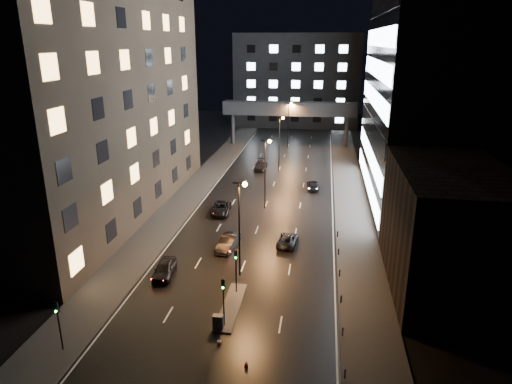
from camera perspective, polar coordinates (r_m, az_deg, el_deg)
ground at (r=77.32m, az=2.26°, el=1.03°), size 160.00×160.00×0.00m
sidewalk_left at (r=74.96m, az=-7.71°, el=0.36°), size 5.00×110.00×0.15m
sidewalk_right at (r=72.29m, az=11.71°, el=-0.55°), size 5.00×110.00×0.15m
building_left at (r=64.98m, az=-20.06°, el=14.62°), size 15.00×48.00×40.00m
building_right_low at (r=47.28m, az=22.78°, el=-4.31°), size 10.00×18.00×12.00m
building_right_glass at (r=71.46m, az=23.38°, el=16.52°), size 20.00×36.00×45.00m
building_far at (r=132.03m, az=5.19°, el=13.75°), size 34.00×14.00×25.00m
skybridge at (r=104.71m, az=4.16°, el=10.27°), size 30.00×3.00×10.00m
median_island at (r=42.88m, az=-3.11°, el=-14.09°), size 1.60×8.00×0.15m
traffic_signal_near at (r=43.49m, az=-2.52°, el=-9.00°), size 0.28×0.34×4.40m
traffic_signal_far at (r=38.79m, az=-4.10°, el=-12.69°), size 0.28×0.34×4.40m
traffic_signal_corner at (r=39.12m, az=-23.50°, el=-14.32°), size 0.28×0.34×4.40m
bollard_row at (r=45.92m, az=10.49°, el=-11.48°), size 0.12×25.12×0.90m
streetlight_near at (r=45.24m, az=-1.92°, el=-3.12°), size 1.45×0.50×10.15m
streetlight_mid_a at (r=64.04m, az=1.29°, el=3.39°), size 1.45×0.50×10.15m
streetlight_mid_b at (r=83.40m, az=3.04°, el=6.92°), size 1.45×0.50×10.15m
streetlight_far at (r=103.01m, az=4.14°, el=9.10°), size 1.45×0.50×10.15m
car_away_a at (r=48.41m, az=-11.37°, el=-9.40°), size 2.36×4.88×1.61m
car_away_b at (r=53.37m, az=-3.47°, el=-6.31°), size 2.35×5.06×1.60m
car_away_c at (r=64.17m, az=-4.40°, el=-2.03°), size 2.92×5.50×1.47m
car_away_d at (r=85.77m, az=0.64°, el=3.34°), size 2.50×5.51×1.57m
car_toward_a at (r=54.53m, az=3.98°, el=-5.95°), size 2.49×4.75×1.28m
car_toward_b at (r=75.09m, az=7.16°, el=0.89°), size 2.30×4.76×1.34m
utility_cabinet at (r=39.74m, az=-4.76°, el=-15.86°), size 0.88×0.55×1.22m
cone_a at (r=38.42m, az=-4.61°, el=-18.18°), size 0.47×0.47×0.46m
cone_b at (r=36.20m, az=-1.23°, el=-20.71°), size 0.42×0.42×0.52m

